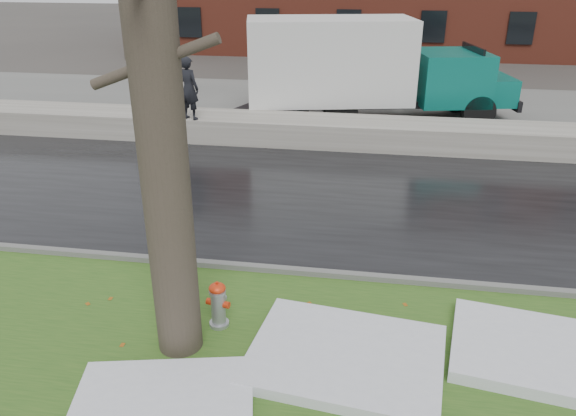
# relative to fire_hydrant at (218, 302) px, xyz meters

# --- Properties ---
(ground) EXTENTS (120.00, 120.00, 0.00)m
(ground) POSITION_rel_fire_hydrant_xyz_m (0.58, 0.68, -0.44)
(ground) COLOR #47423D
(ground) RESTS_ON ground
(verge) EXTENTS (60.00, 4.50, 0.04)m
(verge) POSITION_rel_fire_hydrant_xyz_m (0.58, -0.57, -0.42)
(verge) COLOR #294F1A
(verge) RESTS_ON ground
(road) EXTENTS (60.00, 7.00, 0.03)m
(road) POSITION_rel_fire_hydrant_xyz_m (0.58, 5.18, -0.43)
(road) COLOR black
(road) RESTS_ON ground
(parking_lot) EXTENTS (60.00, 9.00, 0.03)m
(parking_lot) POSITION_rel_fire_hydrant_xyz_m (0.58, 13.68, -0.43)
(parking_lot) COLOR slate
(parking_lot) RESTS_ON ground
(curb) EXTENTS (60.00, 0.15, 0.14)m
(curb) POSITION_rel_fire_hydrant_xyz_m (0.58, 1.68, -0.37)
(curb) COLOR slate
(curb) RESTS_ON ground
(snowbank) EXTENTS (60.00, 1.60, 0.75)m
(snowbank) POSITION_rel_fire_hydrant_xyz_m (0.58, 9.38, -0.07)
(snowbank) COLOR #AAA59B
(snowbank) RESTS_ON ground
(fire_hydrant) EXTENTS (0.38, 0.34, 0.76)m
(fire_hydrant) POSITION_rel_fire_hydrant_xyz_m (0.00, 0.00, 0.00)
(fire_hydrant) COLOR #94979B
(fire_hydrant) RESTS_ON verge
(tree) EXTENTS (1.61, 1.92, 7.76)m
(tree) POSITION_rel_fire_hydrant_xyz_m (-0.42, -0.55, 3.50)
(tree) COLOR brown
(tree) RESTS_ON verge
(box_truck) EXTENTS (10.24, 4.10, 3.38)m
(box_truck) POSITION_rel_fire_hydrant_xyz_m (1.57, 12.05, 1.34)
(box_truck) COLOR black
(box_truck) RESTS_ON ground
(worker) EXTENTS (0.77, 0.63, 1.81)m
(worker) POSITION_rel_fire_hydrant_xyz_m (-3.27, 8.78, 1.21)
(worker) COLOR black
(worker) RESTS_ON snowbank
(snow_patch_near) EXTENTS (2.83, 2.31, 0.16)m
(snow_patch_near) POSITION_rel_fire_hydrant_xyz_m (1.94, -0.54, -0.32)
(snow_patch_near) COLOR silver
(snow_patch_near) RESTS_ON verge
(snow_patch_far) EXTENTS (2.49, 2.03, 0.14)m
(snow_patch_far) POSITION_rel_fire_hydrant_xyz_m (-0.21, -1.82, -0.33)
(snow_patch_far) COLOR silver
(snow_patch_far) RESTS_ON verge
(snow_patch_side) EXTENTS (3.06, 2.24, 0.18)m
(snow_patch_side) POSITION_rel_fire_hydrant_xyz_m (4.81, -0.09, -0.31)
(snow_patch_side) COLOR silver
(snow_patch_side) RESTS_ON verge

